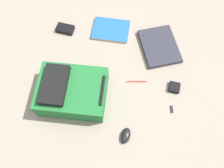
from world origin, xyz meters
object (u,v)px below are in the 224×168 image
at_px(laptop, 159,46).
at_px(book_manual, 111,30).
at_px(pen_black, 137,81).
at_px(earbud_pouch, 174,87).
at_px(usb_stick, 172,109).
at_px(backpack, 71,91).
at_px(power_brick, 65,29).
at_px(computer_mouse, 125,136).

xyz_separation_m(laptop, book_manual, (0.02, -0.39, -0.01)).
relative_size(pen_black, earbud_pouch, 1.89).
xyz_separation_m(laptop, earbud_pouch, (0.26, 0.21, -0.00)).
xyz_separation_m(pen_black, earbud_pouch, (-0.07, 0.25, 0.01)).
height_order(earbud_pouch, usb_stick, earbud_pouch).
relative_size(laptop, usb_stick, 8.19).
bearing_deg(earbud_pouch, backpack, -59.60).
height_order(book_manual, pen_black, book_manual).
bearing_deg(laptop, backpack, -32.13).
bearing_deg(power_brick, laptop, 103.26).
bearing_deg(backpack, earbud_pouch, 120.40).
bearing_deg(computer_mouse, backpack, -20.76).
relative_size(laptop, computer_mouse, 4.07).
xyz_separation_m(laptop, power_brick, (0.17, -0.70, 0.00)).
height_order(backpack, computer_mouse, backpack).
distance_m(power_brick, usb_stick, 0.98).
bearing_deg(usb_stick, backpack, -72.59).
relative_size(power_brick, earbud_pouch, 1.82).
bearing_deg(usb_stick, power_brick, -104.56).
bearing_deg(book_manual, usb_stick, 58.19).
bearing_deg(usb_stick, pen_black, -106.30).
distance_m(laptop, computer_mouse, 0.70).
distance_m(book_manual, power_brick, 0.35).
distance_m(earbud_pouch, usb_stick, 0.15).
bearing_deg(earbud_pouch, laptop, -141.37).
xyz_separation_m(backpack, computer_mouse, (0.09, 0.43, -0.07)).
bearing_deg(backpack, computer_mouse, 77.61).
xyz_separation_m(laptop, usb_stick, (0.41, 0.25, -0.01)).
bearing_deg(pen_black, laptop, 173.19).
xyz_separation_m(book_manual, computer_mouse, (0.68, 0.43, 0.01)).
bearing_deg(usb_stick, earbud_pouch, -165.93).
relative_size(book_manual, power_brick, 2.46).
bearing_deg(usb_stick, laptop, -149.06).
bearing_deg(book_manual, backpack, 0.40).
bearing_deg(power_brick, pen_black, 76.20).
bearing_deg(usb_stick, computer_mouse, -34.75).
height_order(backpack, pen_black, backpack).
relative_size(backpack, book_manual, 1.59).
xyz_separation_m(book_manual, usb_stick, (0.39, 0.63, -0.01)).
bearing_deg(pen_black, computer_mouse, 12.64).
height_order(backpack, laptop, backpack).
height_order(book_manual, usb_stick, book_manual).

